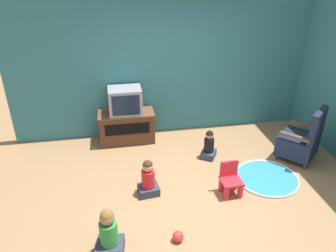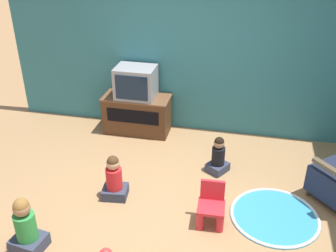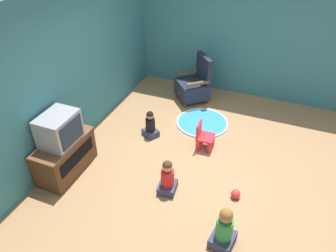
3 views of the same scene
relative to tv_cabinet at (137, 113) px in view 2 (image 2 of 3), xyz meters
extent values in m
plane|color=#9E754C|center=(0.89, -1.81, -0.31)|extent=(30.00, 30.00, 0.00)
cube|color=teal|center=(0.81, 0.33, 1.04)|extent=(5.83, 0.12, 2.70)
cube|color=#4C2D19|center=(0.00, 0.00, -0.01)|extent=(1.02, 0.49, 0.60)
cube|color=brown|center=(0.00, 0.00, 0.28)|extent=(1.04, 0.50, 0.02)
cube|color=black|center=(0.00, -0.25, 0.06)|extent=(0.82, 0.01, 0.22)
cube|color=#939399|center=(0.00, -0.01, 0.53)|extent=(0.60, 0.45, 0.48)
cube|color=#142338|center=(0.00, -0.24, 0.53)|extent=(0.49, 0.02, 0.38)
cylinder|color=brown|center=(2.92, -0.80, -0.26)|extent=(0.04, 0.04, 0.10)
cylinder|color=brown|center=(2.54, -1.15, -0.26)|extent=(0.04, 0.04, 0.10)
cube|color=brown|center=(2.70, -1.34, 0.23)|extent=(0.38, 0.42, 0.05)
cylinder|color=red|center=(1.31, -2.02, -0.19)|extent=(0.09, 0.09, 0.25)
cylinder|color=red|center=(1.53, -2.01, -0.19)|extent=(0.09, 0.09, 0.25)
cylinder|color=red|center=(1.30, -1.82, -0.19)|extent=(0.09, 0.09, 0.25)
cylinder|color=red|center=(1.52, -1.80, -0.19)|extent=(0.09, 0.09, 0.25)
cube|color=red|center=(1.42, -1.91, -0.08)|extent=(0.32, 0.30, 0.04)
cube|color=red|center=(1.41, -1.78, 0.06)|extent=(0.28, 0.05, 0.25)
cylinder|color=teal|center=(2.14, -1.64, -0.31)|extent=(1.03, 1.03, 0.01)
torus|color=silver|center=(2.14, -1.64, -0.30)|extent=(1.03, 1.03, 0.04)
cube|color=#33384C|center=(0.20, -1.68, -0.25)|extent=(0.33, 0.30, 0.13)
cylinder|color=red|center=(0.20, -1.68, -0.04)|extent=(0.20, 0.20, 0.28)
sphere|color=tan|center=(0.20, -1.68, 0.18)|extent=(0.16, 0.16, 0.16)
sphere|color=#472D19|center=(0.20, -1.68, 0.20)|extent=(0.15, 0.15, 0.15)
cube|color=#33384C|center=(-0.39, -2.69, -0.24)|extent=(0.37, 0.33, 0.14)
cylinder|color=#2D8C3F|center=(-0.39, -2.69, -0.01)|extent=(0.22, 0.22, 0.31)
sphere|color=#9E7051|center=(-0.39, -2.69, 0.22)|extent=(0.17, 0.17, 0.17)
sphere|color=olive|center=(-0.39, -2.69, 0.25)|extent=(0.16, 0.16, 0.16)
cube|color=#33384C|center=(1.38, -0.86, -0.25)|extent=(0.34, 0.35, 0.12)
cylinder|color=black|center=(1.38, -0.86, -0.07)|extent=(0.18, 0.18, 0.25)
sphere|color=#9E7051|center=(1.38, -0.86, 0.12)|extent=(0.14, 0.14, 0.14)
sphere|color=black|center=(1.38, -0.86, 0.15)|extent=(0.13, 0.13, 0.13)
camera|label=1|loc=(-0.20, -5.62, 2.88)|focal=35.00mm
camera|label=2|loc=(1.69, -5.34, 2.80)|focal=42.00mm
camera|label=3|loc=(-3.05, -3.02, 3.41)|focal=35.00mm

